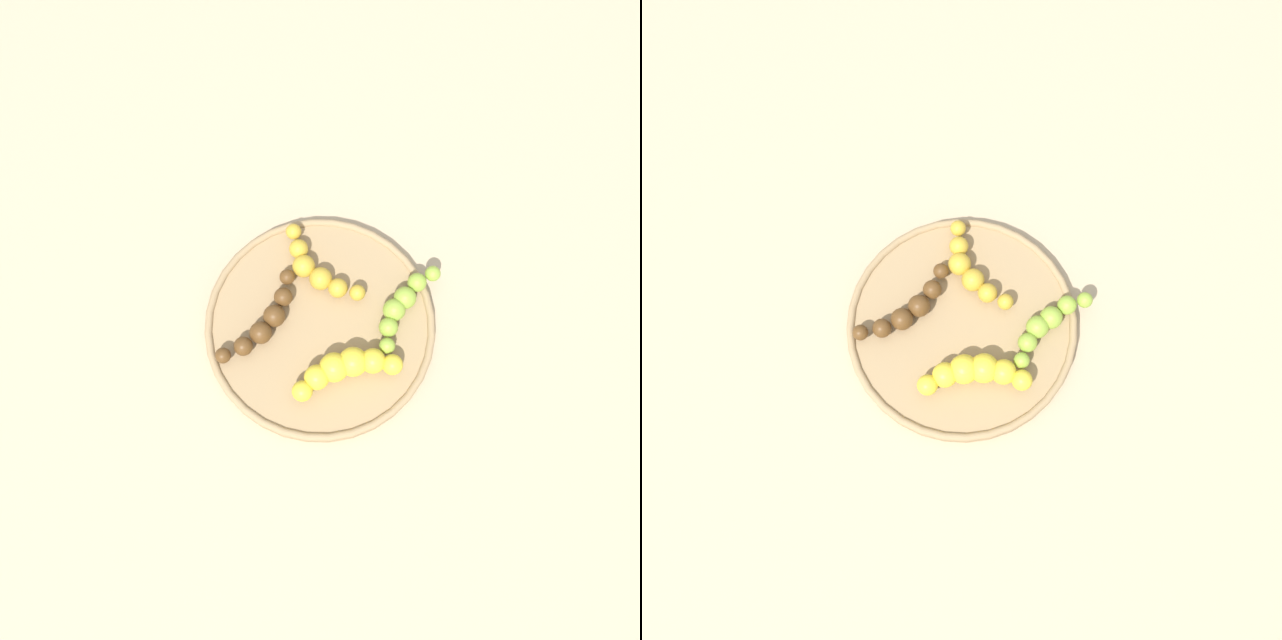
{
  "view_description": "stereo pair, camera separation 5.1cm",
  "coord_description": "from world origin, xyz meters",
  "views": [
    {
      "loc": [
        -0.06,
        -0.21,
        0.78
      ],
      "look_at": [
        0.0,
        0.0,
        0.04
      ],
      "focal_mm": 34.57,
      "sensor_mm": 36.0,
      "label": 1
    },
    {
      "loc": [
        -0.01,
        -0.22,
        0.78
      ],
      "look_at": [
        0.0,
        0.0,
        0.04
      ],
      "focal_mm": 34.57,
      "sensor_mm": 36.0,
      "label": 2
    }
  ],
  "objects": [
    {
      "name": "banana_yellow",
      "position": [
        0.01,
        -0.07,
        0.04
      ],
      "size": [
        0.14,
        0.05,
        0.04
      ],
      "rotation": [
        0.0,
        0.0,
        1.58
      ],
      "color": "yellow",
      "rests_on": "fruit_bowl"
    },
    {
      "name": "banana_spotted",
      "position": [
        0.02,
        0.07,
        0.03
      ],
      "size": [
        0.08,
        0.13,
        0.03
      ],
      "rotation": [
        0.0,
        0.0,
        3.63
      ],
      "color": "gold",
      "rests_on": "fruit_bowl"
    },
    {
      "name": "banana_overripe",
      "position": [
        -0.07,
        0.02,
        0.03
      ],
      "size": [
        0.12,
        0.1,
        0.03
      ],
      "rotation": [
        0.0,
        0.0,
        5.36
      ],
      "color": "#593819",
      "rests_on": "fruit_bowl"
    },
    {
      "name": "ground_plane",
      "position": [
        0.0,
        0.0,
        0.0
      ],
      "size": [
        2.4,
        2.4,
        0.0
      ],
      "primitive_type": "plane",
      "color": "tan"
    },
    {
      "name": "fruit_bowl",
      "position": [
        0.0,
        0.0,
        0.01
      ],
      "size": [
        0.3,
        0.3,
        0.02
      ],
      "color": "#A08259",
      "rests_on": "ground_plane"
    },
    {
      "name": "banana_green",
      "position": [
        0.11,
        -0.01,
        0.03
      ],
      "size": [
        0.11,
        0.1,
        0.03
      ],
      "rotation": [
        0.0,
        0.0,
        2.29
      ],
      "color": "#8CAD38",
      "rests_on": "fruit_bowl"
    }
  ]
}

